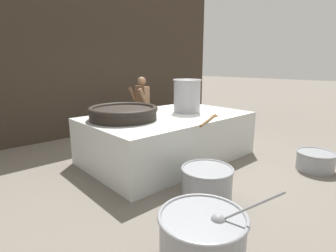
{
  "coord_description": "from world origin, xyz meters",
  "views": [
    {
      "loc": [
        -3.28,
        -3.61,
        1.79
      ],
      "look_at": [
        0.0,
        0.0,
        0.64
      ],
      "focal_mm": 28.0,
      "sensor_mm": 36.0,
      "label": 1
    }
  ],
  "objects_px": {
    "giant_wok_near": "(123,112)",
    "prep_bowl_vegetables": "(202,232)",
    "prep_bowl_extra": "(316,160)",
    "prep_bowl_meat": "(207,181)",
    "cook": "(142,106)",
    "stock_pot": "(187,95)"
  },
  "relations": [
    {
      "from": "giant_wok_near",
      "to": "prep_bowl_vegetables",
      "type": "bearing_deg",
      "value": -106.45
    },
    {
      "from": "prep_bowl_vegetables",
      "to": "prep_bowl_extra",
      "type": "height_order",
      "value": "prep_bowl_vegetables"
    },
    {
      "from": "giant_wok_near",
      "to": "prep_bowl_extra",
      "type": "distance_m",
      "value": 3.43
    },
    {
      "from": "prep_bowl_vegetables",
      "to": "giant_wok_near",
      "type": "bearing_deg",
      "value": 73.55
    },
    {
      "from": "prep_bowl_extra",
      "to": "giant_wok_near",
      "type": "bearing_deg",
      "value": 133.88
    },
    {
      "from": "giant_wok_near",
      "to": "prep_bowl_vegetables",
      "type": "height_order",
      "value": "giant_wok_near"
    },
    {
      "from": "giant_wok_near",
      "to": "prep_bowl_meat",
      "type": "relative_size",
      "value": 1.69
    },
    {
      "from": "cook",
      "to": "prep_bowl_meat",
      "type": "distance_m",
      "value": 3.29
    },
    {
      "from": "giant_wok_near",
      "to": "stock_pot",
      "type": "xyz_separation_m",
      "value": [
        1.35,
        -0.24,
        0.21
      ]
    },
    {
      "from": "prep_bowl_meat",
      "to": "prep_bowl_vegetables",
      "type": "bearing_deg",
      "value": -142.72
    },
    {
      "from": "stock_pot",
      "to": "prep_bowl_extra",
      "type": "height_order",
      "value": "stock_pot"
    },
    {
      "from": "prep_bowl_extra",
      "to": "stock_pot",
      "type": "bearing_deg",
      "value": 113.94
    },
    {
      "from": "giant_wok_near",
      "to": "prep_bowl_meat",
      "type": "height_order",
      "value": "giant_wok_near"
    },
    {
      "from": "cook",
      "to": "prep_bowl_meat",
      "type": "height_order",
      "value": "cook"
    },
    {
      "from": "stock_pot",
      "to": "cook",
      "type": "distance_m",
      "value": 1.54
    },
    {
      "from": "giant_wok_near",
      "to": "prep_bowl_extra",
      "type": "xyz_separation_m",
      "value": [
        2.31,
        -2.41,
        -0.8
      ]
    },
    {
      "from": "cook",
      "to": "prep_bowl_vegetables",
      "type": "xyz_separation_m",
      "value": [
        -2.05,
        -3.7,
        -0.59
      ]
    },
    {
      "from": "giant_wok_near",
      "to": "prep_bowl_extra",
      "type": "bearing_deg",
      "value": -46.12
    },
    {
      "from": "stock_pot",
      "to": "prep_bowl_extra",
      "type": "xyz_separation_m",
      "value": [
        0.96,
        -2.17,
        -1.01
      ]
    },
    {
      "from": "stock_pot",
      "to": "prep_bowl_extra",
      "type": "distance_m",
      "value": 2.58
    },
    {
      "from": "prep_bowl_vegetables",
      "to": "prep_bowl_meat",
      "type": "bearing_deg",
      "value": 37.28
    },
    {
      "from": "prep_bowl_vegetables",
      "to": "prep_bowl_meat",
      "type": "distance_m",
      "value": 1.12
    }
  ]
}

